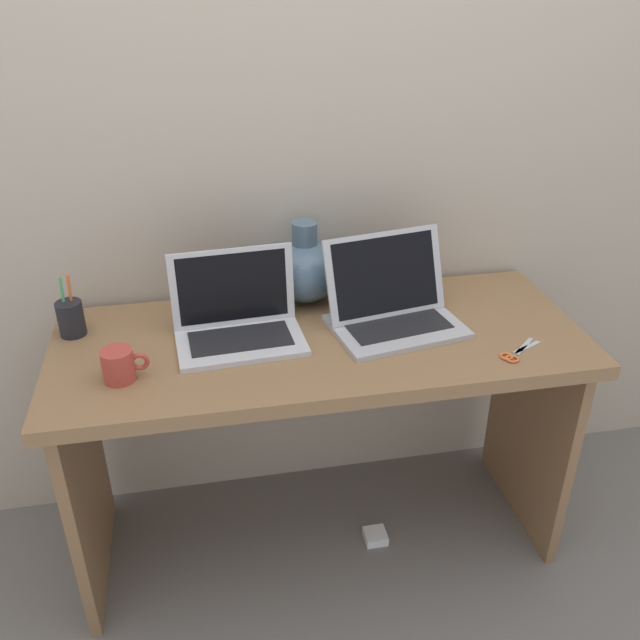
{
  "coord_description": "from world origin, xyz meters",
  "views": [
    {
      "loc": [
        -0.3,
        -1.55,
        1.67
      ],
      "look_at": [
        0.0,
        0.0,
        0.8
      ],
      "focal_mm": 38.03,
      "sensor_mm": 36.0,
      "label": 1
    }
  ],
  "objects_px": {
    "laptop_right": "(391,302)",
    "power_brick": "(375,536)",
    "green_vase": "(305,269)",
    "coffee_mug": "(119,365)",
    "laptop_left": "(237,315)",
    "pen_cup": "(71,318)",
    "scissors": "(515,354)"
  },
  "relations": [
    {
      "from": "scissors",
      "to": "pen_cup",
      "type": "bearing_deg",
      "value": 163.9
    },
    {
      "from": "laptop_left",
      "to": "power_brick",
      "type": "relative_size",
      "value": 4.96
    },
    {
      "from": "laptop_right",
      "to": "power_brick",
      "type": "height_order",
      "value": "laptop_right"
    },
    {
      "from": "laptop_left",
      "to": "power_brick",
      "type": "xyz_separation_m",
      "value": [
        0.39,
        -0.1,
        -0.79
      ]
    },
    {
      "from": "laptop_left",
      "to": "coffee_mug",
      "type": "bearing_deg",
      "value": -151.92
    },
    {
      "from": "scissors",
      "to": "laptop_right",
      "type": "bearing_deg",
      "value": 139.81
    },
    {
      "from": "scissors",
      "to": "power_brick",
      "type": "distance_m",
      "value": 0.81
    },
    {
      "from": "scissors",
      "to": "power_brick",
      "type": "height_order",
      "value": "scissors"
    },
    {
      "from": "green_vase",
      "to": "pen_cup",
      "type": "height_order",
      "value": "green_vase"
    },
    {
      "from": "green_vase",
      "to": "laptop_left",
      "type": "bearing_deg",
      "value": -139.42
    },
    {
      "from": "green_vase",
      "to": "coffee_mug",
      "type": "relative_size",
      "value": 2.09
    },
    {
      "from": "power_brick",
      "to": "pen_cup",
      "type": "bearing_deg",
      "value": 166.97
    },
    {
      "from": "laptop_right",
      "to": "scissors",
      "type": "height_order",
      "value": "laptop_right"
    },
    {
      "from": "green_vase",
      "to": "scissors",
      "type": "xyz_separation_m",
      "value": [
        0.48,
        -0.42,
        -0.09
      ]
    },
    {
      "from": "laptop_left",
      "to": "scissors",
      "type": "xyz_separation_m",
      "value": [
        0.69,
        -0.24,
        -0.06
      ]
    },
    {
      "from": "laptop_right",
      "to": "pen_cup",
      "type": "height_order",
      "value": "laptop_right"
    },
    {
      "from": "green_vase",
      "to": "pen_cup",
      "type": "bearing_deg",
      "value": -171.79
    },
    {
      "from": "coffee_mug",
      "to": "power_brick",
      "type": "xyz_separation_m",
      "value": [
        0.69,
        0.06,
        -0.77
      ]
    },
    {
      "from": "laptop_right",
      "to": "scissors",
      "type": "distance_m",
      "value": 0.36
    },
    {
      "from": "scissors",
      "to": "coffee_mug",
      "type": "bearing_deg",
      "value": 175.58
    },
    {
      "from": "green_vase",
      "to": "laptop_right",
      "type": "bearing_deg",
      "value": -43.03
    },
    {
      "from": "laptop_left",
      "to": "green_vase",
      "type": "relative_size",
      "value": 1.45
    },
    {
      "from": "coffee_mug",
      "to": "power_brick",
      "type": "distance_m",
      "value": 1.03
    },
    {
      "from": "green_vase",
      "to": "coffee_mug",
      "type": "bearing_deg",
      "value": -146.19
    },
    {
      "from": "laptop_right",
      "to": "scissors",
      "type": "relative_size",
      "value": 2.8
    },
    {
      "from": "laptop_right",
      "to": "power_brick",
      "type": "distance_m",
      "value": 0.8
    },
    {
      "from": "laptop_left",
      "to": "laptop_right",
      "type": "relative_size",
      "value": 0.9
    },
    {
      "from": "green_vase",
      "to": "power_brick",
      "type": "xyz_separation_m",
      "value": [
        0.17,
        -0.29,
        -0.83
      ]
    },
    {
      "from": "laptop_right",
      "to": "coffee_mug",
      "type": "bearing_deg",
      "value": -168.19
    },
    {
      "from": "coffee_mug",
      "to": "power_brick",
      "type": "height_order",
      "value": "coffee_mug"
    },
    {
      "from": "laptop_right",
      "to": "pen_cup",
      "type": "xyz_separation_m",
      "value": [
        -0.86,
        0.1,
        -0.01
      ]
    },
    {
      "from": "pen_cup",
      "to": "power_brick",
      "type": "relative_size",
      "value": 2.47
    }
  ]
}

